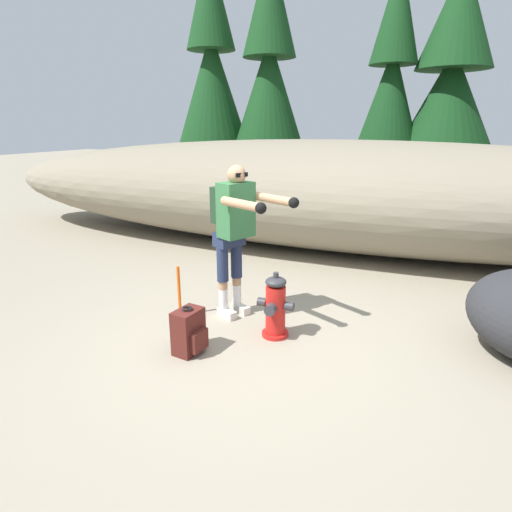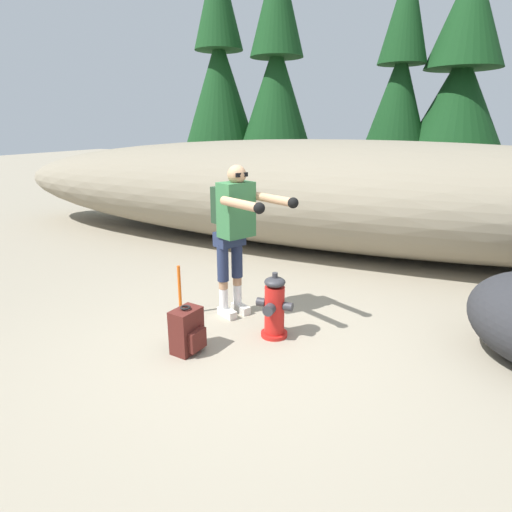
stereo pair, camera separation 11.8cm
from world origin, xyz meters
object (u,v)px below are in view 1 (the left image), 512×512
(utility_worker, at_px, (235,224))
(survey_stake, at_px, (179,291))
(spare_backpack, at_px, (189,332))
(fire_hydrant, at_px, (275,308))

(utility_worker, distance_m, survey_stake, 1.02)
(utility_worker, relative_size, spare_backpack, 3.67)
(utility_worker, relative_size, survey_stake, 2.87)
(utility_worker, xyz_separation_m, survey_stake, (-0.60, -0.24, -0.79))
(fire_hydrant, distance_m, utility_worker, 1.01)
(utility_worker, height_order, survey_stake, utility_worker)
(survey_stake, bearing_deg, utility_worker, 21.46)
(spare_backpack, bearing_deg, survey_stake, 136.16)
(utility_worker, bearing_deg, fire_hydrant, -0.41)
(fire_hydrant, height_order, spare_backpack, fire_hydrant)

